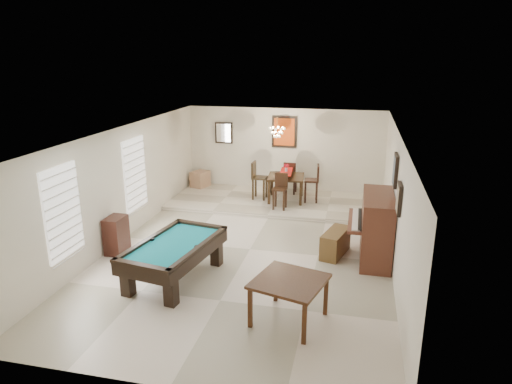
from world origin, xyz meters
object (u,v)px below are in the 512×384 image
at_px(upright_piano, 368,227).
at_px(dining_chair_west, 260,181).
at_px(piano_bench, 335,243).
at_px(flower_vase, 286,168).
at_px(dining_chair_east, 311,183).
at_px(pool_table, 175,261).
at_px(dining_chair_north, 290,177).
at_px(chandelier, 277,128).
at_px(apothecary_chest, 116,235).
at_px(dining_table, 286,186).
at_px(corner_bench, 200,179).
at_px(dining_chair_south, 280,192).
at_px(square_table, 289,300).

height_order(upright_piano, dining_chair_west, upright_piano).
relative_size(piano_bench, flower_vase, 4.07).
bearing_deg(dining_chair_east, pool_table, -28.74).
distance_m(flower_vase, dining_chair_east, 0.83).
relative_size(pool_table, dining_chair_north, 2.23).
height_order(upright_piano, chandelier, chandelier).
distance_m(apothecary_chest, dining_table, 5.12).
bearing_deg(corner_bench, dining_table, -15.17).
relative_size(upright_piano, dining_table, 1.66).
distance_m(piano_bench, dining_table, 3.58).
bearing_deg(upright_piano, dining_chair_west, 133.60).
bearing_deg(dining_chair_west, dining_table, -85.29).
bearing_deg(corner_bench, upright_piano, -37.84).
distance_m(pool_table, dining_chair_west, 4.99).
bearing_deg(dining_chair_east, flower_vase, -94.55).
height_order(dining_table, dining_chair_west, dining_chair_west).
relative_size(pool_table, flower_vase, 9.12).
bearing_deg(dining_table, dining_chair_east, 1.92).
distance_m(dining_chair_south, dining_chair_west, 1.05).
relative_size(dining_chair_west, chandelier, 1.80).
bearing_deg(dining_chair_south, piano_bench, -53.29).
height_order(pool_table, dining_chair_north, dining_chair_north).
relative_size(upright_piano, dining_chair_west, 1.54).
height_order(pool_table, dining_chair_east, dining_chair_east).
xyz_separation_m(upright_piano, corner_bench, (-5.12, 3.97, -0.33)).
distance_m(square_table, upright_piano, 3.02).
bearing_deg(dining_table, pool_table, -104.99).
bearing_deg(pool_table, dining_chair_east, 77.28).
bearing_deg(chandelier, corner_bench, 160.74).
bearing_deg(dining_table, dining_chair_south, -92.68).
distance_m(piano_bench, flower_vase, 3.66).
bearing_deg(square_table, pool_table, 158.14).
bearing_deg(dining_chair_north, square_table, 100.51).
bearing_deg(piano_bench, corner_bench, 138.30).
height_order(piano_bench, dining_table, dining_table).
bearing_deg(dining_chair_south, apothecary_chest, -129.49).
bearing_deg(upright_piano, piano_bench, 179.29).
xyz_separation_m(flower_vase, dining_chair_west, (-0.76, -0.04, -0.41)).
height_order(square_table, dining_chair_south, dining_chair_south).
distance_m(pool_table, chandelier, 5.30).
height_order(pool_table, corner_bench, pool_table).
height_order(upright_piano, dining_chair_south, upright_piano).
bearing_deg(apothecary_chest, dining_table, 53.64).
xyz_separation_m(dining_table, dining_chair_south, (-0.04, -0.79, 0.06)).
xyz_separation_m(dining_table, dining_chair_west, (-0.76, -0.04, 0.12)).
relative_size(apothecary_chest, dining_chair_east, 0.76).
height_order(dining_chair_west, dining_chair_east, dining_chair_west).
relative_size(apothecary_chest, chandelier, 1.35).
distance_m(upright_piano, dining_chair_north, 4.50).
relative_size(square_table, dining_chair_west, 0.97).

